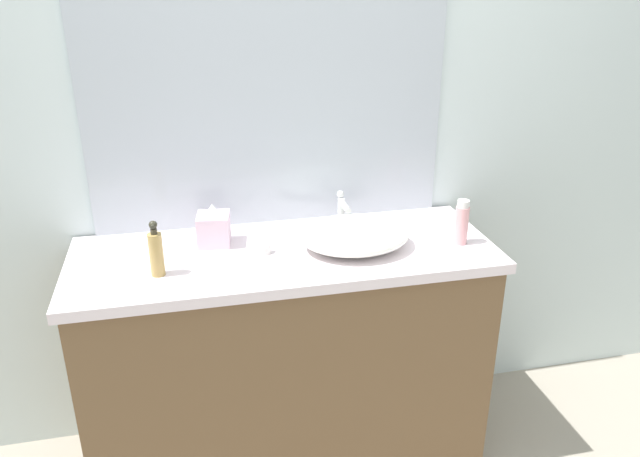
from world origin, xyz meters
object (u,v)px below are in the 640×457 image
object	(u,v)px
soap_dispenser	(156,252)
tissue_box	(214,227)
sink_basin	(355,235)
candle_jar	(264,248)
lotion_bottle	(462,223)

from	to	relation	value
soap_dispenser	tissue_box	size ratio (longest dim) A/B	1.23
sink_basin	candle_jar	bearing A→B (deg)	175.80
soap_dispenser	candle_jar	distance (m)	0.38
tissue_box	candle_jar	distance (m)	0.21
sink_basin	lotion_bottle	distance (m)	0.39
candle_jar	lotion_bottle	bearing A→B (deg)	-6.02
lotion_bottle	candle_jar	world-z (taller)	lotion_bottle
sink_basin	tissue_box	bearing A→B (deg)	164.04
lotion_bottle	candle_jar	distance (m)	0.71
sink_basin	candle_jar	size ratio (longest dim) A/B	8.49
sink_basin	soap_dispenser	bearing A→B (deg)	-174.54
sink_basin	lotion_bottle	bearing A→B (deg)	-7.54
candle_jar	soap_dispenser	bearing A→B (deg)	-166.17
lotion_bottle	sink_basin	bearing A→B (deg)	172.46
soap_dispenser	lotion_bottle	world-z (taller)	soap_dispenser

